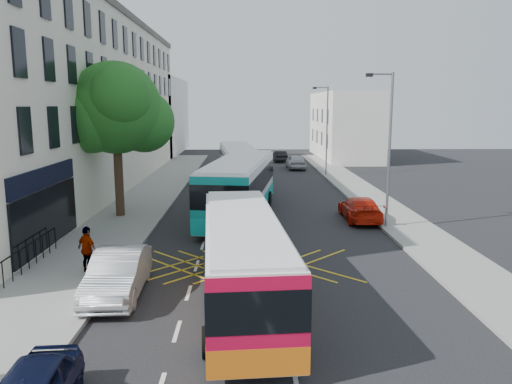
{
  "coord_description": "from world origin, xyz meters",
  "views": [
    {
      "loc": [
        -1.19,
        -13.67,
        6.52
      ],
      "look_at": [
        -0.65,
        10.96,
        2.2
      ],
      "focal_mm": 35.0,
      "sensor_mm": 36.0,
      "label": 1
    }
  ],
  "objects": [
    {
      "name": "bus_mid",
      "position": [
        -1.52,
        15.02,
        1.8
      ],
      "size": [
        4.57,
        12.43,
        3.42
      ],
      "rotation": [
        0.0,
        0.0,
        -0.15
      ],
      "color": "silver",
      "rests_on": "ground"
    },
    {
      "name": "distant_car_silver",
      "position": [
        4.04,
        37.26,
        0.76
      ],
      "size": [
        1.87,
        4.47,
        1.51
      ],
      "primitive_type": "imported",
      "rotation": [
        0.0,
        0.0,
        3.16
      ],
      "color": "#B4B9BD",
      "rests_on": "ground"
    },
    {
      "name": "distant_car_dark",
      "position": [
        2.82,
        44.0,
        0.63
      ],
      "size": [
        1.61,
        3.89,
        1.25
      ],
      "primitive_type": "imported",
      "rotation": [
        0.0,
        0.0,
        3.22
      ],
      "color": "black",
      "rests_on": "ground"
    },
    {
      "name": "terrace_far",
      "position": [
        -14.0,
        55.0,
        5.0
      ],
      "size": [
        8.0,
        20.0,
        10.0
      ],
      "primitive_type": "cube",
      "color": "silver",
      "rests_on": "ground"
    },
    {
      "name": "street_tree",
      "position": [
        -8.51,
        14.97,
        6.29
      ],
      "size": [
        6.3,
        5.7,
        8.8
      ],
      "color": "#382619",
      "rests_on": "pavement_left"
    },
    {
      "name": "pedestrian_far",
      "position": [
        -7.25,
        4.88,
        1.05
      ],
      "size": [
        1.11,
        0.99,
        1.81
      ],
      "primitive_type": "imported",
      "rotation": [
        0.0,
        0.0,
        2.5
      ],
      "color": "gray",
      "rests_on": "pavement_left"
    },
    {
      "name": "railings",
      "position": [
        -9.7,
        5.3,
        0.72
      ],
      "size": [
        0.08,
        5.6,
        1.14
      ],
      "primitive_type": null,
      "color": "black",
      "rests_on": "pavement_left"
    },
    {
      "name": "motorbike",
      "position": [
        -1.85,
        -0.55,
        0.87
      ],
      "size": [
        0.69,
        2.08,
        1.85
      ],
      "rotation": [
        0.0,
        0.0,
        0.12
      ],
      "color": "black",
      "rests_on": "ground"
    },
    {
      "name": "ground",
      "position": [
        0.0,
        0.0,
        0.0
      ],
      "size": [
        120.0,
        120.0,
        0.0
      ],
      "primitive_type": "plane",
      "color": "black",
      "rests_on": "ground"
    },
    {
      "name": "pavement_right",
      "position": [
        7.5,
        15.0,
        0.07
      ],
      "size": [
        3.0,
        70.0,
        0.15
      ],
      "primitive_type": "cube",
      "color": "gray",
      "rests_on": "ground"
    },
    {
      "name": "red_hatchback",
      "position": [
        5.36,
        14.05,
        0.68
      ],
      "size": [
        1.99,
        4.72,
        1.36
      ],
      "primitive_type": "imported",
      "rotation": [
        0.0,
        0.0,
        3.12
      ],
      "color": "red",
      "rests_on": "ground"
    },
    {
      "name": "pavement_left",
      "position": [
        -8.5,
        15.0,
        0.07
      ],
      "size": [
        5.0,
        70.0,
        0.15
      ],
      "primitive_type": "cube",
      "color": "gray",
      "rests_on": "ground"
    },
    {
      "name": "terrace_main",
      "position": [
        -14.0,
        24.49,
        6.76
      ],
      "size": [
        8.3,
        45.0,
        13.5
      ],
      "color": "beige",
      "rests_on": "ground"
    },
    {
      "name": "bus_far",
      "position": [
        -1.77,
        27.16,
        1.67
      ],
      "size": [
        3.62,
        11.45,
        3.17
      ],
      "rotation": [
        0.0,
        0.0,
        0.09
      ],
      "color": "silver",
      "rests_on": "ground"
    },
    {
      "name": "lamp_far",
      "position": [
        6.2,
        32.0,
        4.62
      ],
      "size": [
        1.45,
        0.15,
        8.0
      ],
      "color": "slate",
      "rests_on": "pavement_right"
    },
    {
      "name": "bus_near",
      "position": [
        -1.28,
        1.98,
        1.54
      ],
      "size": [
        3.17,
        10.55,
        2.92
      ],
      "rotation": [
        0.0,
        0.0,
        0.07
      ],
      "color": "silver",
      "rests_on": "ground"
    },
    {
      "name": "lamp_near",
      "position": [
        6.2,
        12.0,
        4.62
      ],
      "size": [
        1.45,
        0.15,
        8.0
      ],
      "color": "slate",
      "rests_on": "pavement_right"
    },
    {
      "name": "distant_car_grey",
      "position": [
        -0.42,
        42.62,
        0.69
      ],
      "size": [
        2.71,
        5.13,
        1.38
      ],
      "primitive_type": "imported",
      "rotation": [
        0.0,
        0.0,
        -0.09
      ],
      "color": "#3A3C41",
      "rests_on": "ground"
    },
    {
      "name": "building_right",
      "position": [
        11.0,
        48.0,
        4.0
      ],
      "size": [
        6.0,
        18.0,
        8.0
      ],
      "primitive_type": "cube",
      "color": "silver",
      "rests_on": "ground"
    },
    {
      "name": "parked_car_silver",
      "position": [
        -5.6,
        2.86,
        0.78
      ],
      "size": [
        1.8,
        4.76,
        1.55
      ],
      "primitive_type": "imported",
      "rotation": [
        0.0,
        0.0,
        0.03
      ],
      "color": "#ACAFB4",
      "rests_on": "ground"
    }
  ]
}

